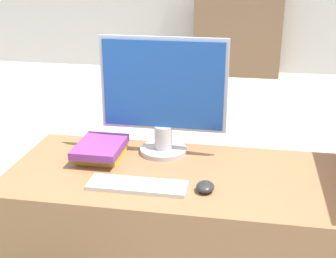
{
  "coord_description": "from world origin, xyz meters",
  "views": [
    {
      "loc": [
        0.22,
        -1.3,
        1.53
      ],
      "look_at": [
        -0.06,
        0.27,
        0.92
      ],
      "focal_mm": 50.0,
      "sensor_mm": 36.0,
      "label": 1
    }
  ],
  "objects_px": {
    "keyboard": "(137,186)",
    "book_stack": "(102,149)",
    "monitor": "(163,94)",
    "mouse": "(205,187)"
  },
  "relations": [
    {
      "from": "keyboard",
      "to": "book_stack",
      "type": "height_order",
      "value": "book_stack"
    },
    {
      "from": "mouse",
      "to": "book_stack",
      "type": "distance_m",
      "value": 0.5
    },
    {
      "from": "keyboard",
      "to": "book_stack",
      "type": "relative_size",
      "value": 1.46
    },
    {
      "from": "book_stack",
      "to": "keyboard",
      "type": "bearing_deg",
      "value": -48.21
    },
    {
      "from": "monitor",
      "to": "keyboard",
      "type": "distance_m",
      "value": 0.42
    },
    {
      "from": "keyboard",
      "to": "mouse",
      "type": "distance_m",
      "value": 0.24
    },
    {
      "from": "monitor",
      "to": "mouse",
      "type": "bearing_deg",
      "value": -56.15
    },
    {
      "from": "keyboard",
      "to": "book_stack",
      "type": "bearing_deg",
      "value": 131.79
    },
    {
      "from": "monitor",
      "to": "mouse",
      "type": "distance_m",
      "value": 0.45
    },
    {
      "from": "monitor",
      "to": "keyboard",
      "type": "relative_size",
      "value": 1.45
    }
  ]
}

